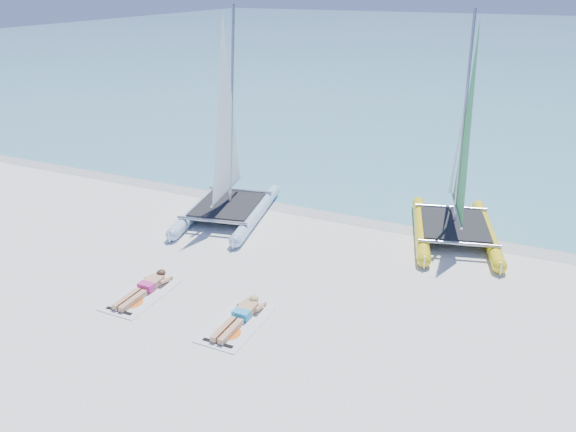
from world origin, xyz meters
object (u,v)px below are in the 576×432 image
object	(u,v)px
towel_b	(236,324)
sunbather_a	(145,287)
catamaran_yellow	(460,165)
sunbather_b	(240,316)
catamaran_blue	(227,156)
towel_a	(141,295)

from	to	relation	value
towel_b	sunbather_a	bearing A→B (deg)	173.58
catamaran_yellow	sunbather_b	bearing A→B (deg)	-130.74
sunbather_a	towel_b	bearing A→B (deg)	-6.42
catamaran_blue	catamaran_yellow	size ratio (longest dim) A/B	1.01
catamaran_yellow	towel_b	world-z (taller)	catamaran_yellow
catamaran_blue	sunbather_a	size ratio (longest dim) A/B	3.69
sunbather_b	towel_b	bearing A→B (deg)	-90.00
catamaran_blue	towel_b	world-z (taller)	catamaran_blue
towel_a	towel_b	xyz separation A→B (m)	(2.62, -0.10, 0.00)
catamaran_blue	towel_b	bearing A→B (deg)	-69.53
sunbather_a	towel_b	world-z (taller)	sunbather_a
catamaran_blue	sunbather_a	bearing A→B (deg)	-94.34
towel_b	catamaran_blue	bearing A→B (deg)	121.80
catamaran_yellow	sunbather_b	size ratio (longest dim) A/B	3.66
towel_b	sunbather_b	size ratio (longest dim) A/B	1.07
sunbather_a	sunbather_b	bearing A→B (deg)	-2.25
sunbather_a	sunbather_b	world-z (taller)	same
towel_a	catamaran_blue	bearing A→B (deg)	96.74
catamaran_blue	towel_a	xyz separation A→B (m)	(0.60, -5.09, -1.89)
catamaran_blue	catamaran_yellow	world-z (taller)	catamaran_blue
catamaran_blue	sunbather_b	bearing A→B (deg)	-68.56
towel_a	sunbather_b	xyz separation A→B (m)	(2.62, 0.09, 0.11)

